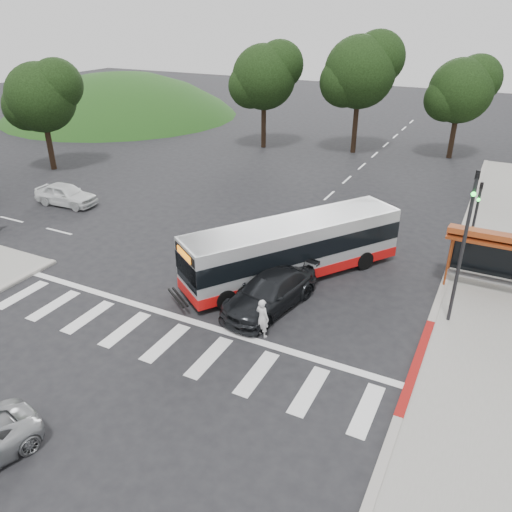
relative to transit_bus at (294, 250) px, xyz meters
The scene contains 17 objects.
ground 3.49m from the transit_bus, 135.58° to the right, with size 140.00×140.00×0.00m, color black.
sidewalk_east 10.53m from the transit_bus, 33.47° to the left, with size 4.00×40.00×0.12m, color gray.
curb_east 8.95m from the transit_bus, 40.63° to the left, with size 0.30×40.00×0.15m, color #9E9991.
curb_east_red 8.05m from the transit_bus, 32.26° to the right, with size 0.32×6.00×0.15m, color maroon.
hillside_nw 44.14m from the transit_bus, 141.00° to the left, with size 44.00×44.00×10.00m, color #194415.
crosswalk_ladder 7.72m from the transit_bus, 107.52° to the right, with size 18.00×2.60×0.01m, color silver.
bus_shelter 9.03m from the transit_bus, 18.60° to the left, with size 4.20×1.60×2.86m.
traffic_signal_ne_tall 7.76m from the transit_bus, ahead, with size 0.18×0.37×6.50m.
traffic_signal_ne_short 9.68m from the transit_bus, 40.52° to the left, with size 0.18×0.37×4.00m.
tree_north_a 24.82m from the transit_bus, 100.00° to the left, with size 6.60×6.15×10.17m.
tree_north_b 26.44m from the transit_bus, 81.66° to the left, with size 5.72×5.33×8.43m.
tree_north_c 25.48m from the transit_bus, 119.22° to the left, with size 6.16×5.74×9.30m.
tree_west_a 25.80m from the transit_bus, 162.10° to the left, with size 5.72×5.33×8.43m.
transit_bus is the anchor object (origin of this frame).
pedestrian 5.20m from the transit_bus, 80.36° to the right, with size 0.60×0.40×1.66m, color silver.
dark_sedan 3.11m from the transit_bus, 85.93° to the right, with size 2.13×5.23×1.52m, color black.
west_car_white 17.30m from the transit_bus, behind, with size 1.71×4.25×1.45m, color silver.
Camera 1 is at (10.34, -17.54, 11.72)m, focal length 35.00 mm.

